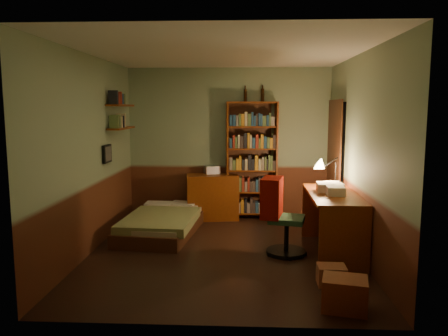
{
  "coord_description": "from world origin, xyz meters",
  "views": [
    {
      "loc": [
        0.28,
        -5.61,
        1.9
      ],
      "look_at": [
        0.0,
        0.25,
        1.1
      ],
      "focal_mm": 35.0,
      "sensor_mm": 36.0,
      "label": 1
    }
  ],
  "objects_px": {
    "dresser": "(212,197)",
    "office_chair": "(287,218)",
    "bookshelf": "(251,161)",
    "cardboard_box_a": "(345,294)",
    "mini_stereo": "(212,170)",
    "desk": "(332,223)",
    "desk_lamp": "(336,166)",
    "cardboard_box_b": "(331,275)",
    "bed": "(162,216)"
  },
  "relations": [
    {
      "from": "mini_stereo",
      "to": "bed",
      "type": "bearing_deg",
      "value": -144.71
    },
    {
      "from": "bed",
      "to": "bookshelf",
      "type": "distance_m",
      "value": 1.85
    },
    {
      "from": "dresser",
      "to": "desk",
      "type": "height_order",
      "value": "desk"
    },
    {
      "from": "desk_lamp",
      "to": "cardboard_box_b",
      "type": "height_order",
      "value": "desk_lamp"
    },
    {
      "from": "bed",
      "to": "mini_stereo",
      "type": "relative_size",
      "value": 7.07
    },
    {
      "from": "bed",
      "to": "desk_lamp",
      "type": "height_order",
      "value": "desk_lamp"
    },
    {
      "from": "dresser",
      "to": "cardboard_box_b",
      "type": "height_order",
      "value": "dresser"
    },
    {
      "from": "bookshelf",
      "to": "desk_lamp",
      "type": "relative_size",
      "value": 3.49
    },
    {
      "from": "office_chair",
      "to": "cardboard_box_b",
      "type": "bearing_deg",
      "value": -56.03
    },
    {
      "from": "mini_stereo",
      "to": "desk",
      "type": "height_order",
      "value": "mini_stereo"
    },
    {
      "from": "desk",
      "to": "cardboard_box_b",
      "type": "bearing_deg",
      "value": -99.95
    },
    {
      "from": "dresser",
      "to": "desk",
      "type": "xyz_separation_m",
      "value": [
        1.71,
        -1.71,
        0.01
      ]
    },
    {
      "from": "bed",
      "to": "cardboard_box_b",
      "type": "xyz_separation_m",
      "value": [
        2.21,
        -1.88,
        -0.16
      ]
    },
    {
      "from": "bed",
      "to": "dresser",
      "type": "height_order",
      "value": "dresser"
    },
    {
      "from": "mini_stereo",
      "to": "bookshelf",
      "type": "xyz_separation_m",
      "value": [
        0.68,
        -0.04,
        0.17
      ]
    },
    {
      "from": "cardboard_box_a",
      "to": "cardboard_box_b",
      "type": "distance_m",
      "value": 0.59
    },
    {
      "from": "desk",
      "to": "office_chair",
      "type": "bearing_deg",
      "value": -170.38
    },
    {
      "from": "bookshelf",
      "to": "desk_lamp",
      "type": "xyz_separation_m",
      "value": [
        1.17,
        -1.28,
        0.08
      ]
    },
    {
      "from": "dresser",
      "to": "office_chair",
      "type": "height_order",
      "value": "office_chair"
    },
    {
      "from": "desk_lamp",
      "to": "bed",
      "type": "bearing_deg",
      "value": -166.8
    },
    {
      "from": "mini_stereo",
      "to": "office_chair",
      "type": "bearing_deg",
      "value": -80.94
    },
    {
      "from": "mini_stereo",
      "to": "cardboard_box_a",
      "type": "relative_size",
      "value": 0.61
    },
    {
      "from": "bed",
      "to": "bookshelf",
      "type": "relative_size",
      "value": 0.88
    },
    {
      "from": "office_chair",
      "to": "desk",
      "type": "bearing_deg",
      "value": 20.73
    },
    {
      "from": "bookshelf",
      "to": "cardboard_box_b",
      "type": "bearing_deg",
      "value": -79.79
    },
    {
      "from": "bookshelf",
      "to": "desk_lamp",
      "type": "distance_m",
      "value": 1.74
    },
    {
      "from": "mini_stereo",
      "to": "cardboard_box_b",
      "type": "xyz_separation_m",
      "value": [
        1.52,
        -2.92,
        -0.74
      ]
    },
    {
      "from": "desk_lamp",
      "to": "office_chair",
      "type": "distance_m",
      "value": 1.14
    },
    {
      "from": "dresser",
      "to": "cardboard_box_b",
      "type": "xyz_separation_m",
      "value": [
        1.5,
        -2.8,
        -0.28
      ]
    },
    {
      "from": "bed",
      "to": "cardboard_box_a",
      "type": "height_order",
      "value": "bed"
    },
    {
      "from": "mini_stereo",
      "to": "cardboard_box_a",
      "type": "bearing_deg",
      "value": -87.58
    },
    {
      "from": "mini_stereo",
      "to": "office_chair",
      "type": "relative_size",
      "value": 0.26
    },
    {
      "from": "bookshelf",
      "to": "cardboard_box_a",
      "type": "height_order",
      "value": "bookshelf"
    },
    {
      "from": "office_chair",
      "to": "dresser",
      "type": "bearing_deg",
      "value": 133.65
    },
    {
      "from": "desk",
      "to": "desk_lamp",
      "type": "xyz_separation_m",
      "value": [
        0.13,
        0.52,
        0.69
      ]
    },
    {
      "from": "bookshelf",
      "to": "office_chair",
      "type": "height_order",
      "value": "bookshelf"
    },
    {
      "from": "bed",
      "to": "cardboard_box_b",
      "type": "height_order",
      "value": "bed"
    },
    {
      "from": "cardboard_box_a",
      "to": "mini_stereo",
      "type": "bearing_deg",
      "value": 113.46
    },
    {
      "from": "bed",
      "to": "cardboard_box_a",
      "type": "bearing_deg",
      "value": -41.5
    },
    {
      "from": "bookshelf",
      "to": "cardboard_box_a",
      "type": "distance_m",
      "value": 3.67
    },
    {
      "from": "bed",
      "to": "bookshelf",
      "type": "xyz_separation_m",
      "value": [
        1.37,
        1.0,
        0.74
      ]
    },
    {
      "from": "desk_lamp",
      "to": "cardboard_box_b",
      "type": "xyz_separation_m",
      "value": [
        -0.34,
        -1.6,
        -0.99
      ]
    },
    {
      "from": "dresser",
      "to": "desk",
      "type": "relative_size",
      "value": 0.58
    },
    {
      "from": "cardboard_box_a",
      "to": "desk_lamp",
      "type": "bearing_deg",
      "value": 81.38
    },
    {
      "from": "dresser",
      "to": "office_chair",
      "type": "xyz_separation_m",
      "value": [
        1.11,
        -1.81,
        0.09
      ]
    },
    {
      "from": "cardboard_box_a",
      "to": "cardboard_box_b",
      "type": "xyz_separation_m",
      "value": [
        -0.01,
        0.59,
        -0.05
      ]
    },
    {
      "from": "dresser",
      "to": "office_chair",
      "type": "bearing_deg",
      "value": -67.21
    },
    {
      "from": "desk_lamp",
      "to": "cardboard_box_b",
      "type": "distance_m",
      "value": 1.91
    },
    {
      "from": "mini_stereo",
      "to": "desk",
      "type": "bearing_deg",
      "value": -67.86
    },
    {
      "from": "bookshelf",
      "to": "cardboard_box_a",
      "type": "bearing_deg",
      "value": -82.31
    }
  ]
}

